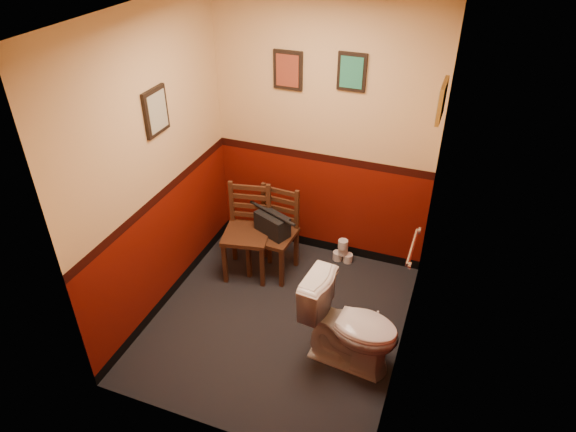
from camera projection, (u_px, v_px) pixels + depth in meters
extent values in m
cube|color=black|center=(279.00, 320.00, 4.74)|extent=(2.20, 2.40, 0.00)
cube|color=silver|center=(274.00, 13.00, 3.27)|extent=(2.20, 2.40, 0.00)
cube|color=#5E0F06|center=(323.00, 135.00, 4.94)|extent=(2.20, 0.00, 2.70)
cube|color=#5E0F06|center=(203.00, 291.00, 3.07)|extent=(2.20, 0.00, 2.70)
cube|color=#5E0F06|center=(156.00, 171.00, 4.33)|extent=(0.00, 2.40, 2.70)
cube|color=#5E0F06|center=(419.00, 223.00, 3.68)|extent=(0.00, 2.40, 2.70)
cylinder|color=silver|center=(412.00, 247.00, 4.11)|extent=(0.03, 0.50, 0.03)
cylinder|color=silver|center=(410.00, 266.00, 3.90)|extent=(0.02, 0.06, 0.06)
cylinder|color=silver|center=(420.00, 231.00, 4.30)|extent=(0.02, 0.06, 0.06)
cube|color=black|center=(288.00, 70.00, 4.70)|extent=(0.28, 0.03, 0.36)
cube|color=maroon|center=(287.00, 71.00, 4.69)|extent=(0.22, 0.01, 0.30)
cube|color=black|center=(352.00, 72.00, 4.50)|extent=(0.26, 0.03, 0.34)
cube|color=#267B5A|center=(351.00, 73.00, 4.49)|extent=(0.20, 0.01, 0.28)
cube|color=black|center=(156.00, 111.00, 4.13)|extent=(0.03, 0.30, 0.38)
cube|color=tan|center=(158.00, 112.00, 4.12)|extent=(0.01, 0.24, 0.31)
cube|color=olive|center=(442.00, 101.00, 3.77)|extent=(0.03, 0.34, 0.28)
cube|color=tan|center=(440.00, 100.00, 3.78)|extent=(0.01, 0.28, 0.22)
imported|color=white|center=(351.00, 326.00, 4.14)|extent=(0.85, 0.53, 0.79)
cylinder|color=silver|center=(373.00, 347.00, 4.39)|extent=(0.13, 0.13, 0.13)
cylinder|color=silver|center=(376.00, 328.00, 4.27)|extent=(0.02, 0.02, 0.38)
cube|color=#422313|center=(247.00, 234.00, 5.08)|extent=(0.52, 0.52, 0.04)
cube|color=#422313|center=(225.00, 263.00, 5.08)|extent=(0.05, 0.05, 0.47)
cube|color=#422313|center=(234.00, 241.00, 5.39)|extent=(0.05, 0.05, 0.47)
cube|color=#422313|center=(262.00, 267.00, 5.03)|extent=(0.05, 0.05, 0.47)
cube|color=#422313|center=(270.00, 244.00, 5.34)|extent=(0.05, 0.05, 0.47)
cube|color=#422313|center=(232.00, 202.00, 5.13)|extent=(0.05, 0.04, 0.47)
cube|color=#422313|center=(269.00, 205.00, 5.08)|extent=(0.05, 0.04, 0.47)
cube|color=#422313|center=(251.00, 215.00, 5.18)|extent=(0.36, 0.10, 0.05)
cube|color=#422313|center=(250.00, 206.00, 5.12)|extent=(0.36, 0.10, 0.05)
cube|color=#422313|center=(250.00, 197.00, 5.07)|extent=(0.36, 0.10, 0.05)
cube|color=#422313|center=(249.00, 188.00, 5.01)|extent=(0.36, 0.10, 0.05)
cube|color=#422313|center=(273.00, 235.00, 5.10)|extent=(0.45, 0.45, 0.04)
cube|color=#422313|center=(249.00, 259.00, 5.15)|extent=(0.04, 0.04, 0.45)
cube|color=#422313|center=(265.00, 239.00, 5.43)|extent=(0.04, 0.04, 0.45)
cube|color=#422313|center=(282.00, 268.00, 5.02)|extent=(0.04, 0.04, 0.45)
cube|color=#422313|center=(296.00, 248.00, 5.30)|extent=(0.04, 0.04, 0.45)
cube|color=#422313|center=(264.00, 203.00, 5.18)|extent=(0.04, 0.04, 0.45)
cube|color=#422313|center=(297.00, 211.00, 5.06)|extent=(0.04, 0.04, 0.45)
cube|color=#422313|center=(280.00, 217.00, 5.19)|extent=(0.34, 0.05, 0.05)
cube|color=#422313|center=(280.00, 209.00, 5.13)|extent=(0.34, 0.05, 0.05)
cube|color=#422313|center=(280.00, 200.00, 5.08)|extent=(0.34, 0.05, 0.05)
cube|color=#422313|center=(280.00, 191.00, 5.02)|extent=(0.34, 0.05, 0.05)
cube|color=black|center=(272.00, 224.00, 5.03)|extent=(0.39, 0.30, 0.22)
cylinder|color=black|center=(272.00, 213.00, 4.96)|extent=(0.29, 0.15, 0.03)
cylinder|color=silver|center=(338.00, 256.00, 5.48)|extent=(0.10, 0.10, 0.09)
cylinder|color=silver|center=(348.00, 258.00, 5.45)|extent=(0.10, 0.10, 0.09)
cylinder|color=silver|center=(343.00, 250.00, 5.41)|extent=(0.10, 0.10, 0.09)
cylinder|color=silver|center=(343.00, 244.00, 5.34)|extent=(0.10, 0.10, 0.09)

